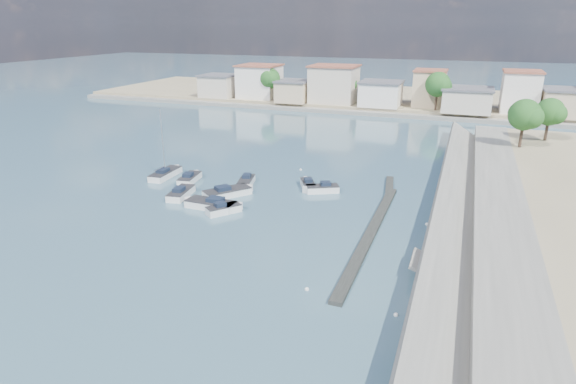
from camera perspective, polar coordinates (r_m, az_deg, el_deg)
The scene contains 17 objects.
ground at distance 75.44m, azimuth 8.96°, elevation 4.71°, with size 400.00×400.00×0.00m, color #2F4D5F.
seawall_walkway at distance 48.36m, azimuth 24.05°, elevation -4.22°, with size 5.00×90.00×1.80m, color slate.
breakwater at distance 48.68m, azimuth 10.29°, elevation -3.53°, with size 2.00×31.02×0.35m.
far_shore_land at distance 125.78m, azimuth 13.95°, elevation 10.61°, with size 160.00×40.00×1.40m, color gray.
far_shore_quay at distance 105.26m, azimuth 12.50°, elevation 8.90°, with size 160.00×2.50×0.80m, color slate.
far_town at distance 109.52m, azimuth 18.79°, elevation 11.15°, with size 113.01×12.80×8.35m.
shore_trees at distance 100.73m, azimuth 17.27°, elevation 11.40°, with size 74.56×38.32×7.92m.
motorboat_a at distance 56.69m, azimuth -12.47°, elevation -0.11°, with size 2.41×5.10×1.48m.
motorboat_b at distance 50.96m, azimuth -7.44°, elevation -2.05°, with size 3.37×3.75×1.48m.
motorboat_c at distance 52.59m, azimuth -9.36°, elevation -1.46°, with size 6.22×2.33×1.48m.
motorboat_d at distance 56.73m, azimuth 3.88°, elevation 0.34°, with size 4.16×3.13×1.48m.
motorboat_e at distance 61.82m, azimuth -11.49°, elevation 1.61°, with size 2.35×4.85×1.48m.
motorboat_f at distance 58.38m, azimuth 2.33°, elevation 0.93°, with size 2.86×3.80×1.48m.
motorboat_g at distance 59.16m, azimuth -5.01°, elevation 1.12°, with size 2.48×4.62×1.48m.
motorboat_h at distance 55.95m, azimuth -6.94°, elevation -0.04°, with size 4.98×5.56×1.48m.
sailboat at distance 64.36m, azimuth -14.20°, elevation 2.16°, with size 2.08×6.07×9.00m.
mooring_buoys at distance 49.42m, azimuth 11.62°, elevation -3.42°, with size 19.33×30.46×0.33m.
Camera 1 is at (14.10, -31.64, 18.97)m, focal length 30.00 mm.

